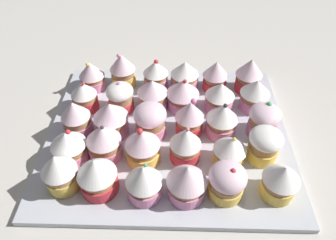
% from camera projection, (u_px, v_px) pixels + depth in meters
% --- Properties ---
extents(ground_plane, '(1.80, 1.80, 0.03)m').
position_uv_depth(ground_plane, '(168.00, 140.00, 0.62)').
color(ground_plane, beige).
extents(baking_tray, '(0.47, 0.40, 0.01)m').
position_uv_depth(baking_tray, '(168.00, 133.00, 0.60)').
color(baking_tray, silver).
rests_on(baking_tray, ground_plane).
extents(cupcake_0, '(0.06, 0.06, 0.08)m').
position_uv_depth(cupcake_0, '(249.00, 74.00, 0.66)').
color(cupcake_0, '#D1333D').
rests_on(cupcake_0, baking_tray).
extents(cupcake_1, '(0.06, 0.06, 0.07)m').
position_uv_depth(cupcake_1, '(215.00, 75.00, 0.67)').
color(cupcake_1, '#D1333D').
rests_on(cupcake_1, baking_tray).
extents(cupcake_2, '(0.06, 0.06, 0.07)m').
position_uv_depth(cupcake_2, '(185.00, 75.00, 0.67)').
color(cupcake_2, pink).
rests_on(cupcake_2, baking_tray).
extents(cupcake_3, '(0.05, 0.05, 0.07)m').
position_uv_depth(cupcake_3, '(156.00, 75.00, 0.67)').
color(cupcake_3, pink).
rests_on(cupcake_3, baking_tray).
extents(cupcake_4, '(0.06, 0.06, 0.08)m').
position_uv_depth(cupcake_4, '(123.00, 70.00, 0.67)').
color(cupcake_4, '#EFC651').
rests_on(cupcake_4, baking_tray).
extents(cupcake_5, '(0.06, 0.06, 0.07)m').
position_uv_depth(cupcake_5, '(92.00, 75.00, 0.67)').
color(cupcake_5, pink).
rests_on(cupcake_5, baking_tray).
extents(cupcake_6, '(0.06, 0.06, 0.07)m').
position_uv_depth(cupcake_6, '(255.00, 94.00, 0.62)').
color(cupcake_6, pink).
rests_on(cupcake_6, baking_tray).
extents(cupcake_7, '(0.06, 0.06, 0.07)m').
position_uv_depth(cupcake_7, '(220.00, 97.00, 0.62)').
color(cupcake_7, pink).
rests_on(cupcake_7, baking_tray).
extents(cupcake_8, '(0.07, 0.07, 0.07)m').
position_uv_depth(cupcake_8, '(183.00, 93.00, 0.62)').
color(cupcake_8, pink).
rests_on(cupcake_8, baking_tray).
extents(cupcake_9, '(0.06, 0.06, 0.07)m').
position_uv_depth(cupcake_9, '(152.00, 94.00, 0.63)').
color(cupcake_9, pink).
rests_on(cupcake_9, baking_tray).
extents(cupcake_10, '(0.06, 0.06, 0.07)m').
position_uv_depth(cupcake_10, '(120.00, 97.00, 0.62)').
color(cupcake_10, '#D1333D').
rests_on(cupcake_10, baking_tray).
extents(cupcake_11, '(0.05, 0.05, 0.07)m').
position_uv_depth(cupcake_11, '(84.00, 96.00, 0.62)').
color(cupcake_11, '#D1333D').
rests_on(cupcake_11, baking_tray).
extents(cupcake_12, '(0.06, 0.06, 0.07)m').
position_uv_depth(cupcake_12, '(263.00, 118.00, 0.58)').
color(cupcake_12, pink).
rests_on(cupcake_12, baking_tray).
extents(cupcake_13, '(0.06, 0.06, 0.07)m').
position_uv_depth(cupcake_13, '(222.00, 120.00, 0.57)').
color(cupcake_13, pink).
rests_on(cupcake_13, baking_tray).
extents(cupcake_14, '(0.06, 0.06, 0.08)m').
position_uv_depth(cupcake_14, '(190.00, 116.00, 0.57)').
color(cupcake_14, '#D1333D').
rests_on(cupcake_14, baking_tray).
extents(cupcake_15, '(0.06, 0.06, 0.07)m').
position_uv_depth(cupcake_15, '(150.00, 120.00, 0.57)').
color(cupcake_15, pink).
rests_on(cupcake_15, baking_tray).
extents(cupcake_16, '(0.07, 0.07, 0.07)m').
position_uv_depth(cupcake_16, '(111.00, 118.00, 0.57)').
color(cupcake_16, pink).
rests_on(cupcake_16, baking_tray).
extents(cupcake_17, '(0.06, 0.06, 0.08)m').
position_uv_depth(cupcake_17, '(76.00, 118.00, 0.57)').
color(cupcake_17, pink).
rests_on(cupcake_17, baking_tray).
extents(cupcake_18, '(0.06, 0.06, 0.07)m').
position_uv_depth(cupcake_18, '(264.00, 144.00, 0.53)').
color(cupcake_18, '#EFC651').
rests_on(cupcake_18, baking_tray).
extents(cupcake_19, '(0.06, 0.06, 0.06)m').
position_uv_depth(cupcake_19, '(230.00, 150.00, 0.52)').
color(cupcake_19, '#EFC651').
rests_on(cupcake_19, baking_tray).
extents(cupcake_20, '(0.06, 0.06, 0.08)m').
position_uv_depth(cupcake_20, '(185.00, 144.00, 0.53)').
color(cupcake_20, '#D1333D').
rests_on(cupcake_20, baking_tray).
extents(cupcake_21, '(0.06, 0.06, 0.07)m').
position_uv_depth(cupcake_21, '(143.00, 145.00, 0.53)').
color(cupcake_21, '#EFC651').
rests_on(cupcake_21, baking_tray).
extents(cupcake_22, '(0.06, 0.06, 0.07)m').
position_uv_depth(cupcake_22, '(104.00, 142.00, 0.53)').
color(cupcake_22, pink).
rests_on(cupcake_22, baking_tray).
extents(cupcake_23, '(0.06, 0.06, 0.07)m').
position_uv_depth(cupcake_23, '(69.00, 146.00, 0.53)').
color(cupcake_23, pink).
rests_on(cupcake_23, baking_tray).
extents(cupcake_24, '(0.06, 0.06, 0.07)m').
position_uv_depth(cupcake_24, '(281.00, 180.00, 0.48)').
color(cupcake_24, '#EFC651').
rests_on(cupcake_24, baking_tray).
extents(cupcake_25, '(0.06, 0.06, 0.07)m').
position_uv_depth(cupcake_25, '(227.00, 181.00, 0.48)').
color(cupcake_25, '#EFC651').
rests_on(cupcake_25, baking_tray).
extents(cupcake_26, '(0.06, 0.06, 0.07)m').
position_uv_depth(cupcake_26, '(187.00, 181.00, 0.47)').
color(cupcake_26, pink).
rests_on(cupcake_26, baking_tray).
extents(cupcake_27, '(0.06, 0.06, 0.07)m').
position_uv_depth(cupcake_27, '(144.00, 181.00, 0.47)').
color(cupcake_27, pink).
rests_on(cupcake_27, baking_tray).
extents(cupcake_28, '(0.06, 0.06, 0.07)m').
position_uv_depth(cupcake_28, '(97.00, 175.00, 0.48)').
color(cupcake_28, '#D1333D').
rests_on(cupcake_28, baking_tray).
extents(cupcake_29, '(0.06, 0.06, 0.08)m').
position_uv_depth(cupcake_29, '(60.00, 171.00, 0.48)').
color(cupcake_29, '#EFC651').
rests_on(cupcake_29, baking_tray).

